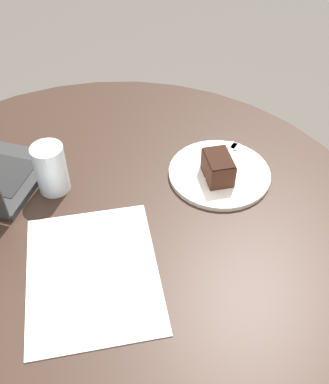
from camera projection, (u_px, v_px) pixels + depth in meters
name	position (u px, v px, depth m)	size (l,w,h in m)	color
ground_plane	(124.00, 378.00, 1.52)	(12.00, 12.00, 0.00)	#4C4742
dining_table	(106.00, 266.00, 1.07)	(1.32, 1.32, 0.75)	black
paper_document	(93.00, 273.00, 0.93)	(0.42, 0.39, 0.00)	white
plate	(219.00, 173.00, 1.14)	(0.26, 0.26, 0.01)	silver
cake_slice	(218.00, 167.00, 1.10)	(0.11, 0.10, 0.06)	#472619
fork	(225.00, 157.00, 1.17)	(0.17, 0.07, 0.00)	silver
water_glass	(51.00, 169.00, 1.06)	(0.08, 0.08, 0.13)	silver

